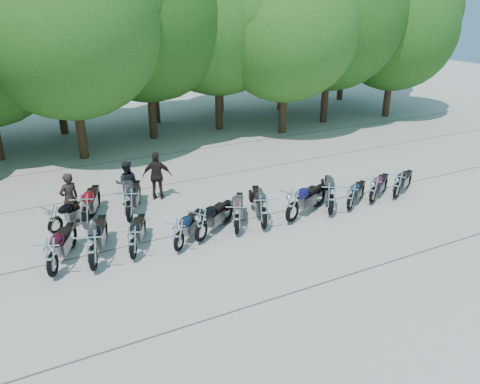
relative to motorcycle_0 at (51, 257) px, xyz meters
name	(u,v)px	position (x,y,z in m)	size (l,w,h in m)	color
ground	(261,239)	(6.26, -0.66, -0.68)	(90.00, 90.00, 0.00)	#9D978E
tree_3	(66,21)	(2.69, 10.58, 5.65)	(8.70, 8.70, 10.67)	#3A2614
tree_4	(145,11)	(6.80, 12.43, 5.96)	(9.13, 9.13, 11.20)	#3A2614
tree_5	(217,11)	(10.87, 12.55, 5.90)	(9.04, 9.04, 11.10)	#3A2614
tree_6	(286,27)	(13.81, 10.16, 5.14)	(8.00, 8.00, 9.82)	#3A2614
tree_7	(331,14)	(17.46, 11.13, 5.71)	(8.79, 8.79, 10.79)	#3A2614
tree_8	(396,29)	(22.09, 10.55, 4.80)	(7.53, 7.53, 9.25)	#3A2614
tree_11	(50,33)	(2.50, 15.77, 4.82)	(7.56, 7.56, 9.28)	#3A2614
tree_12	(150,26)	(8.06, 15.81, 5.05)	(7.88, 7.88, 9.67)	#3A2614
tree_13	(219,18)	(12.95, 16.82, 5.36)	(8.31, 8.31, 10.20)	#3A2614
tree_14	(283,21)	(16.94, 15.44, 5.15)	(8.02, 8.02, 9.84)	#3A2614
tree_15	(347,1)	(22.88, 16.37, 6.35)	(9.67, 9.67, 11.86)	#3A2614
motorcycle_0	(51,257)	(0.00, 0.00, 0.00)	(0.73, 2.39, 1.35)	#350716
motorcycle_1	(92,249)	(1.07, -0.19, 0.04)	(0.77, 2.54, 1.44)	black
motorcycle_2	(133,242)	(2.24, -0.08, -0.06)	(0.66, 2.17, 1.23)	black
motorcycle_3	(179,235)	(3.61, -0.26, -0.06)	(0.66, 2.18, 1.23)	#0B1833
motorcycle_4	(201,224)	(4.44, -0.01, -0.01)	(0.71, 2.34, 1.32)	black
motorcycle_5	(237,217)	(5.68, -0.06, -0.02)	(0.70, 2.31, 1.31)	#3B0819
motorcycle_6	(264,211)	(6.64, -0.14, 0.03)	(0.76, 2.51, 1.42)	black
motorcycle_7	(293,205)	(7.77, -0.16, 0.04)	(0.77, 2.53, 1.43)	#100E40
motorcycle_8	(331,198)	(9.31, -0.28, 0.03)	(0.76, 2.50, 1.41)	black
motorcycle_9	(351,197)	(10.19, -0.29, -0.10)	(0.62, 2.04, 1.15)	#0B1B32
motorcycle_10	(373,189)	(11.37, -0.16, -0.07)	(0.65, 2.14, 1.21)	#3E0827
motorcycle_11	(397,185)	(12.51, -0.22, -0.07)	(0.65, 2.14, 1.21)	black
motorcycle_12	(54,219)	(0.40, 2.69, -0.10)	(0.62, 2.04, 1.15)	black
motorcycle_13	(85,211)	(1.36, 2.56, 0.05)	(0.78, 2.55, 1.44)	maroon
motorcycle_14	(129,205)	(2.79, 2.39, 0.04)	(0.77, 2.54, 1.43)	black
rider_0	(70,199)	(1.01, 3.29, 0.26)	(0.68, 0.45, 1.86)	black
rider_1	(127,183)	(3.16, 4.03, 0.19)	(0.84, 0.66, 1.74)	black
rider_2	(157,176)	(4.35, 4.07, 0.27)	(1.11, 0.46, 1.89)	black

